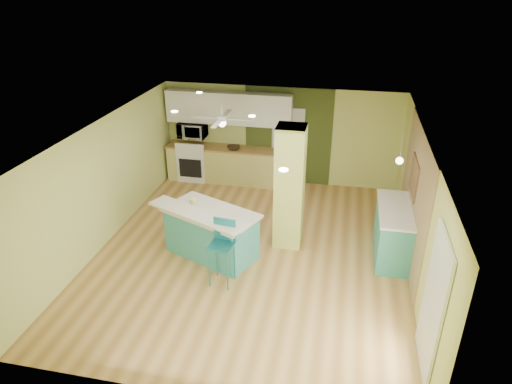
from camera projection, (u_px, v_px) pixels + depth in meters
The scene contains 23 objects.
floor at pixel (252, 252), 9.09m from camera, with size 6.00×7.00×0.01m, color #A57539.
ceiling at pixel (251, 132), 7.99m from camera, with size 6.00×7.00×0.01m, color white.
wall_back at pixel (280, 136), 11.62m from camera, with size 6.00×0.01×2.50m, color #CCD572.
wall_front at pixel (190, 324), 5.46m from camera, with size 6.00×0.01×2.50m, color #CCD572.
wall_left at pixel (104, 182), 9.09m from camera, with size 0.01×7.00×2.50m, color #CCD572.
wall_right at pixel (419, 211), 7.99m from camera, with size 0.01×7.00×2.50m, color #CCD572.
wood_panel at pixel (414, 196), 8.53m from camera, with size 0.02×3.40×2.50m, color #917452.
olive_accent at pixel (288, 136), 11.57m from camera, with size 2.20×0.02×2.50m, color #3E4B1E.
interior_door at pixel (288, 146), 11.66m from camera, with size 0.82×0.05×2.00m, color silver.
french_door at pixel (433, 305), 6.07m from camera, with size 0.04×1.08×2.10m, color white.
column at pixel (290, 188), 8.86m from camera, with size 0.55×0.55×2.50m, color #BAC55B.
kitchen_run at pixel (229, 164), 11.93m from camera, with size 3.25×0.63×0.94m.
stove at pixel (194, 162), 12.10m from camera, with size 0.76×0.66×1.08m.
upper_cabinets at pixel (229, 108), 11.39m from camera, with size 3.20×0.34×0.80m, color white.
microwave at pixel (192, 130), 11.72m from camera, with size 0.70×0.48×0.39m, color silver.
ceiling_fan at pixel (222, 119), 10.14m from camera, with size 1.41×1.41×0.61m.
pendant_lamp at pixel (400, 161), 8.44m from camera, with size 0.14×0.14×0.69m.
wall_decor at pixel (414, 177), 8.57m from camera, with size 0.03×0.90×0.70m, color brown.
peninsula at pixel (211, 232), 8.80m from camera, with size 2.19×1.75×1.09m.
bar_stool at pixel (223, 242), 7.91m from camera, with size 0.45×0.45×1.23m.
side_counter at pixel (394, 232), 8.78m from camera, with size 0.68×1.61×1.03m.
fruit_bowl at pixel (234, 148), 11.60m from camera, with size 0.34×0.34×0.08m, color #322314.
canister at pixel (193, 203), 8.75m from camera, with size 0.13×0.13×0.19m, color yellow.
Camera 1 is at (1.63, -7.46, 5.07)m, focal length 32.00 mm.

